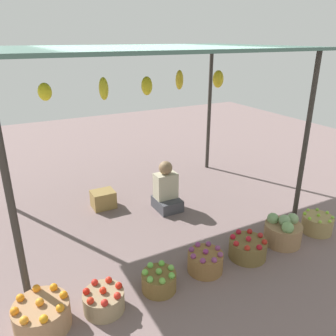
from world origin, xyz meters
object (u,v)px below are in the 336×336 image
object	(u,v)px
basket_oranges	(42,315)
basket_purple_onions	(205,261)
basket_limes	(317,224)
basket_cabbages	(283,231)
basket_green_apples	(159,281)
basket_red_apples	(248,248)
wooden_crate_near_vendor	(103,199)
vendor_person	(166,191)
basket_red_tomatoes	(104,300)

from	to	relation	value
basket_oranges	basket_purple_onions	size ratio (longest dim) A/B	1.26
basket_purple_onions	basket_limes	xyz separation A→B (m)	(1.83, -0.03, -0.00)
basket_cabbages	basket_green_apples	bearing A→B (deg)	-179.24
basket_green_apples	basket_red_apples	distance (m)	1.22
basket_purple_onions	wooden_crate_near_vendor	distance (m)	2.13
basket_cabbages	basket_limes	bearing A→B (deg)	-2.13
basket_cabbages	wooden_crate_near_vendor	xyz separation A→B (m)	(-1.75, 2.07, -0.03)
wooden_crate_near_vendor	basket_red_apples	bearing A→B (deg)	-61.07
vendor_person	basket_oranges	xyz separation A→B (m)	(-2.10, -1.53, -0.16)
basket_green_apples	basket_purple_onions	xyz separation A→B (m)	(0.61, 0.03, 0.01)
basket_red_apples	basket_purple_onions	bearing A→B (deg)	177.39
basket_oranges	vendor_person	bearing A→B (deg)	35.99
wooden_crate_near_vendor	basket_limes	bearing A→B (deg)	-41.26
basket_cabbages	basket_limes	size ratio (longest dim) A/B	1.17
basket_red_tomatoes	basket_red_apples	xyz separation A→B (m)	(1.82, 0.00, 0.01)
vendor_person	basket_red_tomatoes	bearing A→B (deg)	-134.00
vendor_person	basket_green_apples	xyz separation A→B (m)	(-0.93, -1.59, -0.19)
basket_red_tomatoes	basket_red_apples	world-z (taller)	basket_red_apples
basket_red_tomatoes	basket_purple_onions	world-z (taller)	basket_purple_onions
vendor_person	wooden_crate_near_vendor	size ratio (longest dim) A/B	2.22
basket_oranges	basket_red_apples	bearing A→B (deg)	-1.35
basket_red_tomatoes	basket_oranges	bearing A→B (deg)	173.99
basket_limes	basket_red_tomatoes	bearing A→B (deg)	179.98
basket_oranges	basket_red_apples	size ratio (longest dim) A/B	1.13
basket_oranges	basket_red_tomatoes	xyz separation A→B (m)	(0.57, -0.06, -0.03)
basket_limes	basket_cabbages	bearing A→B (deg)	177.87
basket_purple_onions	basket_red_apples	xyz separation A→B (m)	(0.60, -0.03, -0.00)
vendor_person	wooden_crate_near_vendor	distance (m)	1.01
vendor_person	wooden_crate_near_vendor	bearing A→B (deg)	149.81
basket_oranges	basket_green_apples	bearing A→B (deg)	-3.00
basket_red_tomatoes	basket_cabbages	distance (m)	2.42
basket_red_tomatoes	wooden_crate_near_vendor	bearing A→B (deg)	72.20
basket_green_apples	basket_limes	world-z (taller)	basket_limes
basket_oranges	basket_limes	xyz separation A→B (m)	(3.62, -0.06, -0.01)
basket_oranges	basket_green_apples	distance (m)	1.18
basket_red_apples	basket_oranges	bearing A→B (deg)	178.65
basket_green_apples	basket_limes	xyz separation A→B (m)	(2.45, 0.00, 0.01)
vendor_person	basket_oranges	distance (m)	2.60
basket_red_tomatoes	basket_green_apples	world-z (taller)	same
basket_red_apples	wooden_crate_near_vendor	bearing A→B (deg)	118.93
vendor_person	basket_oranges	bearing A→B (deg)	-144.01
vendor_person	basket_cabbages	xyz separation A→B (m)	(0.89, -1.56, -0.13)
basket_purple_onions	basket_limes	size ratio (longest dim) A/B	1.01
vendor_person	basket_red_tomatoes	size ratio (longest dim) A/B	1.92
wooden_crate_near_vendor	basket_green_apples	bearing A→B (deg)	-91.73
basket_red_apples	basket_cabbages	distance (m)	0.60
basket_red_apples	basket_limes	size ratio (longest dim) A/B	1.12
basket_purple_onions	basket_green_apples	bearing A→B (deg)	-176.94
basket_purple_onions	wooden_crate_near_vendor	world-z (taller)	basket_purple_onions
basket_red_tomatoes	basket_cabbages	size ratio (longest dim) A/B	0.86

